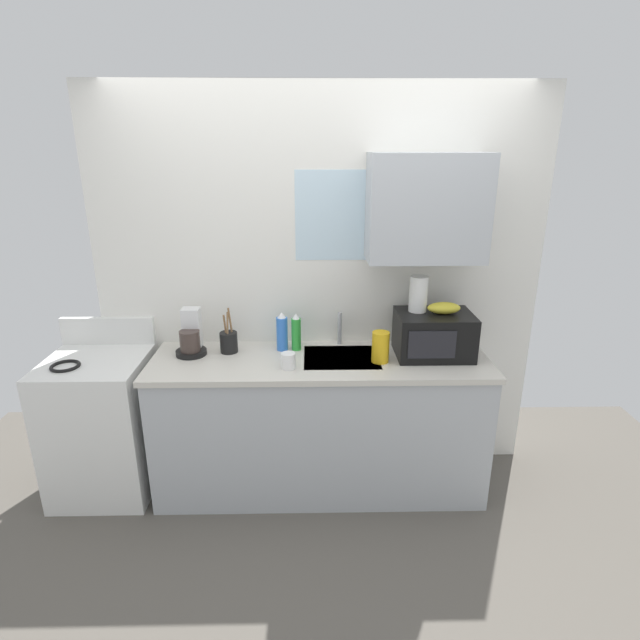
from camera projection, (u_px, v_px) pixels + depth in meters
kitchen_wall_assembly at (335, 276)px, 3.27m from camera, size 2.84×0.42×2.50m
counter_unit at (320, 422)px, 3.25m from camera, size 2.07×0.63×0.90m
sink_faucet at (340, 328)px, 3.30m from camera, size 0.03×0.03×0.22m
stove_range at (103, 424)px, 3.23m from camera, size 0.60×0.60×1.08m
microwave at (434, 334)px, 3.12m from camera, size 0.46×0.35×0.27m
banana_bunch at (444, 308)px, 3.07m from camera, size 0.20×0.11×0.07m
paper_towel_roll at (418, 294)px, 3.09m from camera, size 0.11×0.11×0.22m
coffee_maker at (191, 337)px, 3.16m from camera, size 0.19×0.21×0.28m
dish_soap_bottle_green at (296, 333)px, 3.21m from camera, size 0.06×0.06×0.24m
dish_soap_bottle_blue at (282, 332)px, 3.21m from camera, size 0.07×0.07×0.25m
cereal_canister at (381, 347)px, 3.04m from camera, size 0.10×0.10×0.19m
mug_white at (288, 361)px, 2.96m from camera, size 0.08×0.08×0.09m
utensil_crock at (229, 341)px, 3.19m from camera, size 0.11×0.11×0.29m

